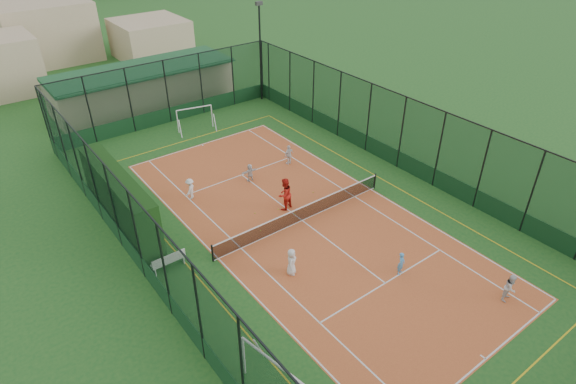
% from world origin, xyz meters
% --- Properties ---
extents(ground, '(300.00, 300.00, 0.00)m').
position_xyz_m(ground, '(0.00, 0.00, 0.00)').
color(ground, '#1C5320').
rests_on(ground, ground).
extents(court_slab, '(11.17, 23.97, 0.01)m').
position_xyz_m(court_slab, '(0.00, 0.00, 0.01)').
color(court_slab, '#B14B27').
rests_on(court_slab, ground).
extents(tennis_net, '(11.67, 0.12, 1.06)m').
position_xyz_m(tennis_net, '(0.00, 0.00, 0.53)').
color(tennis_net, black).
rests_on(tennis_net, ground).
extents(perimeter_fence, '(18.12, 34.12, 5.00)m').
position_xyz_m(perimeter_fence, '(0.00, 0.00, 2.50)').
color(perimeter_fence, black).
rests_on(perimeter_fence, ground).
extents(floodlight_ne, '(0.60, 0.26, 8.25)m').
position_xyz_m(floodlight_ne, '(8.60, 16.60, 4.12)').
color(floodlight_ne, black).
rests_on(floodlight_ne, ground).
extents(clubhouse, '(15.20, 7.20, 3.15)m').
position_xyz_m(clubhouse, '(0.00, 22.00, 1.57)').
color(clubhouse, tan).
rests_on(clubhouse, ground).
extents(hedge_left, '(1.22, 8.15, 3.57)m').
position_xyz_m(hedge_left, '(-8.30, 5.22, 1.78)').
color(hedge_left, black).
rests_on(hedge_left, ground).
extents(white_bench, '(1.74, 0.49, 0.98)m').
position_xyz_m(white_bench, '(-7.80, 0.88, 0.49)').
color(white_bench, white).
rests_on(white_bench, ground).
extents(futsal_goal_near, '(3.24, 1.48, 2.02)m').
position_xyz_m(futsal_goal_near, '(-7.81, -8.05, 1.01)').
color(futsal_goal_near, white).
rests_on(futsal_goal_near, ground).
extents(futsal_goal_far, '(2.91, 1.40, 1.81)m').
position_xyz_m(futsal_goal_far, '(0.91, 14.45, 0.90)').
color(futsal_goal_far, white).
rests_on(futsal_goal_far, ground).
extents(child_near_left, '(0.84, 0.82, 1.45)m').
position_xyz_m(child_near_left, '(-3.16, -3.11, 0.74)').
color(child_near_left, white).
rests_on(child_near_left, court_slab).
extents(child_near_mid, '(0.54, 0.45, 1.25)m').
position_xyz_m(child_near_mid, '(1.10, -6.33, 0.63)').
color(child_near_mid, '#51A2E6').
rests_on(child_near_mid, court_slab).
extents(child_near_right, '(0.77, 0.64, 1.41)m').
position_xyz_m(child_near_right, '(3.72, -10.50, 0.71)').
color(child_near_right, silver).
rests_on(child_near_right, court_slab).
extents(child_far_left, '(0.99, 0.95, 1.35)m').
position_xyz_m(child_far_left, '(-3.96, 5.89, 0.69)').
color(child_far_left, white).
rests_on(child_far_left, court_slab).
extents(child_far_right, '(0.86, 0.47, 1.40)m').
position_xyz_m(child_far_right, '(3.39, 5.73, 0.71)').
color(child_far_right, white).
rests_on(child_far_right, court_slab).
extents(child_far_back, '(1.11, 0.41, 1.18)m').
position_xyz_m(child_far_back, '(0.06, 5.47, 0.60)').
color(child_far_back, silver).
rests_on(child_far_back, court_slab).
extents(coach, '(1.12, 0.96, 2.01)m').
position_xyz_m(coach, '(-0.07, 1.58, 1.02)').
color(coach, red).
rests_on(coach, court_slab).
extents(tennis_balls, '(4.88, 1.62, 0.07)m').
position_xyz_m(tennis_balls, '(-0.46, 1.42, 0.04)').
color(tennis_balls, '#CCE033').
rests_on(tennis_balls, court_slab).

